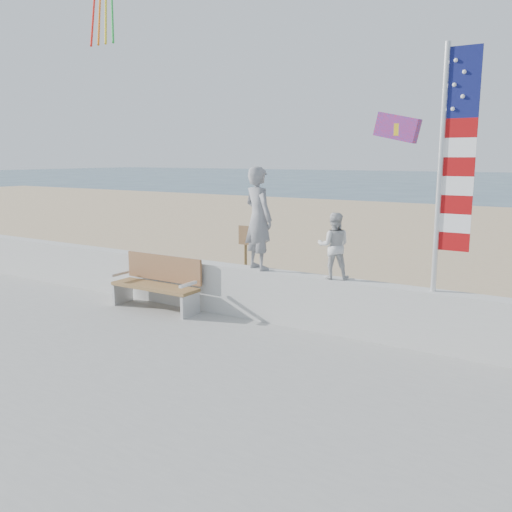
% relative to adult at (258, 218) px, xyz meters
% --- Properties ---
extents(ground, '(220.00, 220.00, 0.00)m').
position_rel_adult_xyz_m(ground, '(-0.13, -2.00, -1.98)').
color(ground, '#2F4B5F').
rests_on(ground, ground).
extents(sand, '(90.00, 40.00, 0.08)m').
position_rel_adult_xyz_m(sand, '(-0.13, 7.00, -1.94)').
color(sand, tan).
rests_on(sand, ground).
extents(seawall, '(30.00, 0.35, 0.90)m').
position_rel_adult_xyz_m(seawall, '(-0.13, 0.00, -1.35)').
color(seawall, beige).
rests_on(seawall, boardwalk).
extents(adult, '(0.77, 0.66, 1.79)m').
position_rel_adult_xyz_m(adult, '(0.00, 0.00, 0.00)').
color(adult, gray).
rests_on(adult, seawall).
extents(child, '(0.64, 0.58, 1.08)m').
position_rel_adult_xyz_m(child, '(1.43, 0.00, -0.36)').
color(child, silver).
rests_on(child, seawall).
extents(bench, '(1.80, 0.57, 1.00)m').
position_rel_adult_xyz_m(bench, '(-1.96, -0.45, -1.29)').
color(bench, olive).
rests_on(bench, boardwalk).
extents(flag, '(0.50, 0.08, 3.50)m').
position_rel_adult_xyz_m(flag, '(3.16, -0.00, 1.02)').
color(flag, silver).
rests_on(flag, seawall).
extents(parafoil_kite, '(1.04, 0.33, 0.71)m').
position_rel_adult_xyz_m(parafoil_kite, '(1.12, 4.07, 1.68)').
color(parafoil_kite, red).
rests_on(parafoil_kite, ground).
extents(sign, '(0.32, 0.07, 1.46)m').
position_rel_adult_xyz_m(sign, '(-1.52, 1.92, -1.03)').
color(sign, brown).
rests_on(sign, sand).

